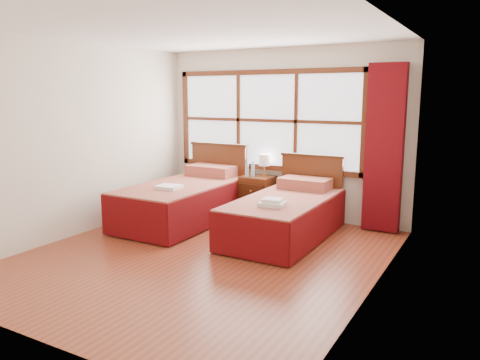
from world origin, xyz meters
The scene contains 15 objects.
floor centered at (0.00, 0.00, 0.00)m, with size 4.50×4.50×0.00m, color brown.
ceiling centered at (0.00, 0.00, 2.60)m, with size 4.50×4.50×0.00m, color white.
wall_back centered at (0.00, 2.25, 1.30)m, with size 4.00×4.00×0.00m, color silver.
wall_left centered at (-2.00, 0.00, 1.30)m, with size 4.50×4.50×0.00m, color silver.
wall_right centered at (2.00, 0.00, 1.30)m, with size 4.50×4.50×0.00m, color silver.
window centered at (-0.25, 2.21, 1.50)m, with size 3.16×0.06×1.56m.
curtain centered at (1.60, 2.11, 1.17)m, with size 0.50×0.16×2.30m, color #63090F.
bed_left centered at (-1.09, 1.20, 0.34)m, with size 1.14×2.20×1.11m.
bed_right centered at (0.55, 1.20, 0.31)m, with size 1.05×2.07×1.02m.
nightstand centered at (-0.29, 1.99, 0.32)m, with size 0.48×0.47×0.64m.
towels_left centered at (-1.04, 0.72, 0.62)m, with size 0.34×0.31×0.05m.
towels_right centered at (0.59, 0.68, 0.59)m, with size 0.35×0.31×0.09m.
lamp centered at (-0.21, 2.06, 0.89)m, with size 0.18×0.18×0.34m.
bottle_near centered at (-0.43, 1.90, 0.74)m, with size 0.06×0.06×0.22m.
bottle_far centered at (-0.35, 1.94, 0.75)m, with size 0.06×0.06×0.23m.
Camera 1 is at (3.00, -4.42, 1.90)m, focal length 35.00 mm.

